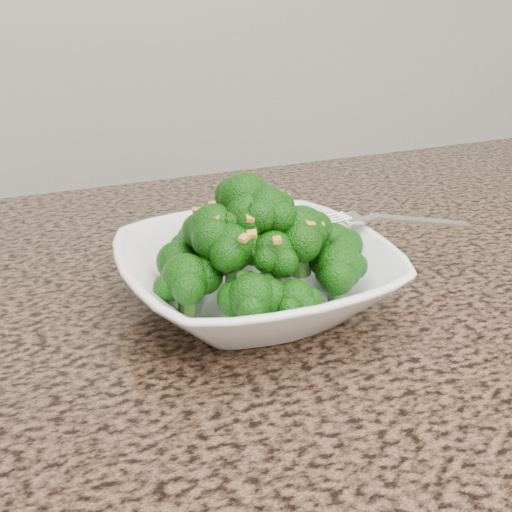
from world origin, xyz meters
name	(u,v)px	position (x,y,z in m)	size (l,w,h in m)	color
granite_counter	(323,382)	(0.00, 0.30, 0.89)	(1.64, 1.04, 0.03)	brown
bowl	(256,277)	(-0.01, 0.41, 0.93)	(0.24, 0.24, 0.06)	white
broccoli_pile	(256,206)	(-0.01, 0.41, 1.00)	(0.21, 0.21, 0.08)	#114E08
garlic_topping	(256,158)	(-0.01, 0.41, 1.04)	(0.13, 0.13, 0.01)	gold
fork	(373,218)	(0.11, 0.42, 0.96)	(0.19, 0.03, 0.01)	silver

